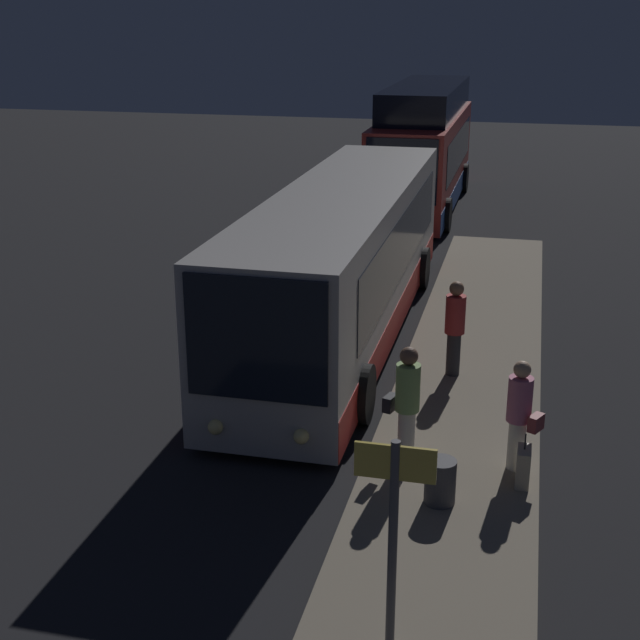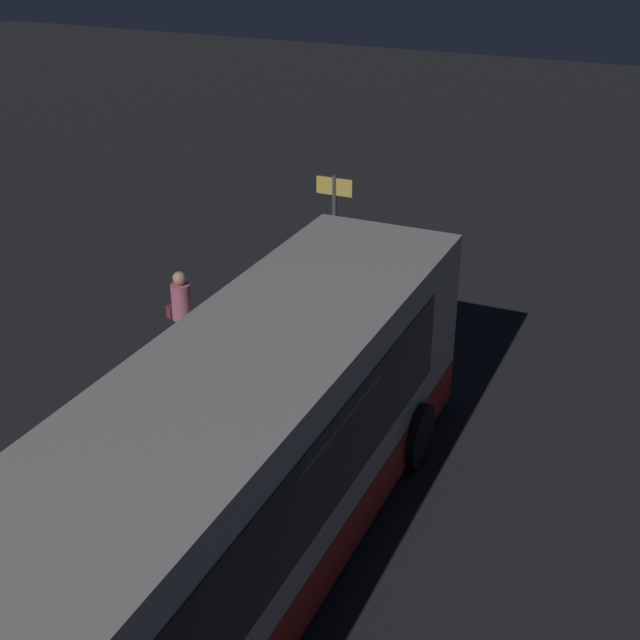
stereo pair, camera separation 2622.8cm
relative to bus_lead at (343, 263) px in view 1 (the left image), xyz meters
name	(u,v)px [view 1 (the left image)]	position (x,y,z in m)	size (l,w,h in m)	color
ground	(329,354)	(1.28, -0.02, -1.58)	(80.00, 80.00, 0.00)	#232326
platform	(472,363)	(1.28, 2.88, -1.50)	(20.00, 2.61, 0.15)	gray
bus_lead	(343,263)	(0.00, 0.00, 0.00)	(12.34, 2.76, 3.17)	#B2ADA8
bus_second	(423,153)	(-13.35, 0.00, 0.31)	(10.33, 2.72, 4.20)	maroon
passenger_boarding	(407,399)	(5.66, 2.17, -0.41)	(0.47, 0.61, 1.85)	silver
passenger_waiting	(455,324)	(2.10, 2.56, -0.43)	(0.45, 0.45, 1.83)	#2D2D33
passenger_with_bags	(520,411)	(5.53, 3.83, -0.49)	(0.53, 0.62, 1.73)	silver
suitcase	(523,467)	(5.99, 3.94, -1.14)	(0.42, 0.20, 0.81)	beige
sign_post	(393,520)	(9.88, 2.63, 0.15)	(0.10, 0.83, 2.48)	#4C4C51
trash_bin	(440,481)	(6.77, 2.83, -1.10)	(0.44, 0.44, 0.65)	#3F3F44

